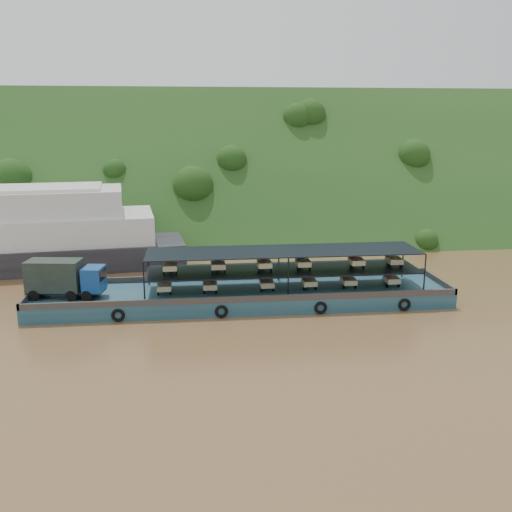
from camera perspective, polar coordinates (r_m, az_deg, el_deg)
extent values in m
plane|color=brown|center=(50.15, 2.67, -4.29)|extent=(160.00, 160.00, 0.00)
cube|color=#183C16|center=(84.88, -1.22, 3.09)|extent=(140.00, 39.60, 39.60)
cube|color=#163C4F|center=(48.72, -1.36, -4.08)|extent=(35.00, 7.00, 1.20)
cube|color=#592D19|center=(51.72, -1.71, -2.05)|extent=(35.00, 0.20, 0.50)
cube|color=#592D19|center=(45.23, -0.97, -4.34)|extent=(35.00, 0.20, 0.50)
cube|color=#592D19|center=(52.89, 17.77, -2.35)|extent=(0.20, 7.00, 0.50)
cube|color=#592D19|center=(50.06, -21.66, -3.56)|extent=(0.20, 7.00, 0.50)
torus|color=black|center=(45.55, -13.63, -5.80)|extent=(1.06, 0.26, 1.06)
torus|color=black|center=(45.23, -3.48, -5.57)|extent=(1.06, 0.26, 1.06)
torus|color=black|center=(46.32, 6.49, -5.17)|extent=(1.06, 0.26, 1.06)
torus|color=black|center=(48.34, 14.63, -4.73)|extent=(1.06, 0.26, 1.06)
cylinder|color=black|center=(48.88, -21.32, -3.69)|extent=(0.92, 0.44, 0.89)
cylinder|color=black|center=(50.52, -20.51, -3.07)|extent=(0.92, 0.44, 0.89)
cylinder|color=black|center=(47.79, -17.98, -3.80)|extent=(0.92, 0.44, 0.89)
cylinder|color=black|center=(49.47, -17.27, -3.16)|extent=(0.92, 0.44, 0.89)
cylinder|color=black|center=(47.38, -16.56, -3.84)|extent=(0.92, 0.44, 0.89)
cylinder|color=black|center=(49.08, -15.89, -3.20)|extent=(0.92, 0.44, 0.89)
cube|color=black|center=(48.83, -18.42, -3.30)|extent=(6.25, 2.80, 0.18)
cube|color=navy|center=(47.81, -15.91, -2.20)|extent=(1.80, 2.33, 1.95)
cube|color=black|center=(47.49, -15.07, -1.81)|extent=(0.31, 1.76, 0.80)
cube|color=black|center=(48.80, -19.51, -1.83)|extent=(4.52, 2.72, 2.48)
cube|color=black|center=(48.51, 2.75, -1.39)|extent=(23.00, 5.00, 0.12)
cube|color=black|center=(48.12, 2.77, 0.50)|extent=(23.00, 5.00, 0.08)
cylinder|color=black|center=(45.65, -11.14, -2.60)|extent=(0.12, 0.12, 3.30)
cylinder|color=black|center=(50.47, -10.72, -1.04)|extent=(0.12, 0.12, 3.30)
cylinder|color=black|center=(46.14, 3.25, -2.19)|extent=(0.12, 0.12, 3.30)
cylinder|color=black|center=(50.91, 2.29, -0.68)|extent=(0.12, 0.12, 3.30)
cylinder|color=black|center=(49.38, 16.52, -1.69)|extent=(0.12, 0.12, 3.30)
cylinder|color=black|center=(53.86, 14.47, -0.32)|extent=(0.12, 0.12, 3.30)
cylinder|color=black|center=(49.34, -9.06, -2.97)|extent=(0.12, 0.52, 0.52)
cylinder|color=black|center=(47.65, -9.75, -3.60)|extent=(0.14, 0.52, 0.52)
cylinder|color=black|center=(47.60, -8.55, -3.57)|extent=(0.14, 0.52, 0.52)
cube|color=beige|center=(47.86, -9.15, -3.07)|extent=(1.15, 1.50, 0.44)
cube|color=red|center=(48.91, -9.10, -2.49)|extent=(0.55, 0.80, 0.80)
cube|color=red|center=(48.59, -9.13, -1.99)|extent=(0.50, 0.10, 0.10)
cylinder|color=black|center=(49.31, -4.68, -2.86)|extent=(0.12, 0.52, 0.52)
cylinder|color=black|center=(47.57, -5.21, -3.48)|extent=(0.14, 0.52, 0.52)
cylinder|color=black|center=(47.60, -4.00, -3.45)|extent=(0.14, 0.52, 0.52)
cube|color=beige|center=(47.82, -4.63, -2.95)|extent=(1.15, 1.50, 0.44)
cube|color=#B8270C|center=(48.88, -4.68, -2.37)|extent=(0.55, 0.80, 0.80)
cube|color=#B8270C|center=(48.55, -4.69, -1.87)|extent=(0.50, 0.10, 0.10)
cylinder|color=black|center=(49.68, 0.85, -2.69)|extent=(0.12, 0.52, 0.52)
cylinder|color=black|center=(47.91, 0.54, -3.30)|extent=(0.14, 0.52, 0.52)
cylinder|color=black|center=(48.04, 1.72, -3.26)|extent=(0.14, 0.52, 0.52)
cube|color=#C6B68C|center=(48.21, 1.08, -2.78)|extent=(1.15, 1.50, 0.44)
cube|color=red|center=(49.25, 0.90, -2.21)|extent=(0.55, 0.80, 0.80)
cube|color=red|center=(48.93, 0.93, -1.70)|extent=(0.50, 0.10, 0.10)
cylinder|color=black|center=(50.27, 4.99, -2.55)|extent=(0.12, 0.52, 0.52)
cylinder|color=black|center=(48.48, 4.83, -3.15)|extent=(0.14, 0.52, 0.52)
cylinder|color=black|center=(48.68, 5.99, -3.10)|extent=(0.14, 0.52, 0.52)
cube|color=beige|center=(48.81, 5.34, -2.63)|extent=(1.15, 1.50, 0.44)
cube|color=red|center=(49.85, 5.07, -2.07)|extent=(0.55, 0.80, 0.80)
cube|color=red|center=(49.53, 5.13, -1.57)|extent=(0.50, 0.10, 0.10)
cylinder|color=black|center=(51.06, 8.80, -2.40)|extent=(0.12, 0.52, 0.52)
cylinder|color=black|center=(49.26, 8.78, -2.99)|extent=(0.14, 0.52, 0.52)
cylinder|color=black|center=(49.53, 9.90, -2.94)|extent=(0.14, 0.52, 0.52)
cube|color=beige|center=(49.63, 9.25, -2.48)|extent=(1.15, 1.50, 0.44)
cube|color=red|center=(50.64, 8.91, -1.93)|extent=(0.55, 0.80, 0.80)
cube|color=red|center=(50.33, 8.99, -1.44)|extent=(0.50, 0.10, 0.10)
cylinder|color=black|center=(52.19, 12.85, -2.24)|extent=(0.12, 0.52, 0.52)
cylinder|color=black|center=(50.40, 12.99, -2.81)|extent=(0.14, 0.52, 0.52)
cylinder|color=black|center=(50.74, 14.05, -2.76)|extent=(0.14, 0.52, 0.52)
cube|color=beige|center=(50.79, 13.41, -2.31)|extent=(1.15, 1.50, 0.44)
cube|color=#B4120C|center=(51.78, 12.99, -1.77)|extent=(0.55, 0.80, 0.80)
cube|color=#B4120C|center=(51.47, 13.09, -1.29)|extent=(0.50, 0.10, 0.10)
cylinder|color=black|center=(48.87, -8.53, -1.02)|extent=(0.12, 0.52, 0.52)
cylinder|color=black|center=(47.15, -9.20, -1.58)|extent=(0.14, 0.52, 0.52)
cylinder|color=black|center=(47.11, -7.98, -1.55)|extent=(0.14, 0.52, 0.52)
cube|color=beige|center=(47.38, -8.59, -1.06)|extent=(1.15, 1.50, 0.44)
cube|color=red|center=(48.45, -8.56, -0.52)|extent=(0.55, 0.80, 0.80)
cube|color=red|center=(48.14, -8.59, 0.00)|extent=(0.50, 0.10, 0.10)
cylinder|color=black|center=(48.88, -3.89, -0.90)|extent=(0.12, 0.52, 0.52)
cylinder|color=black|center=(47.12, -4.39, -1.46)|extent=(0.14, 0.52, 0.52)
cylinder|color=black|center=(47.17, -3.17, -1.42)|extent=(0.14, 0.52, 0.52)
cube|color=#C8B78D|center=(47.39, -3.81, -0.93)|extent=(1.15, 1.50, 0.44)
cube|color=#1C52AB|center=(48.46, -3.88, -0.39)|extent=(0.55, 0.80, 0.80)
cube|color=#1C52AB|center=(48.15, -3.88, 0.13)|extent=(0.50, 0.10, 0.10)
cylinder|color=black|center=(49.20, 0.62, -0.77)|extent=(0.12, 0.52, 0.52)
cylinder|color=black|center=(47.42, 0.30, -1.32)|extent=(0.14, 0.52, 0.52)
cylinder|color=black|center=(47.54, 1.49, -1.29)|extent=(0.14, 0.52, 0.52)
cube|color=beige|center=(47.73, 0.84, -0.80)|extent=(1.15, 1.50, 0.44)
cube|color=red|center=(48.79, 0.67, -0.27)|extent=(0.55, 0.80, 0.80)
cube|color=red|center=(48.48, 0.70, 0.25)|extent=(0.50, 0.10, 0.10)
cylinder|color=black|center=(49.72, 4.40, -0.66)|extent=(0.12, 0.52, 0.52)
cylinder|color=black|center=(47.91, 4.22, -1.20)|extent=(0.14, 0.52, 0.52)
cylinder|color=black|center=(48.11, 5.39, -1.17)|extent=(0.14, 0.52, 0.52)
cube|color=beige|center=(48.25, 4.74, -0.69)|extent=(1.15, 1.50, 0.44)
cube|color=#1A3C9D|center=(49.31, 4.48, -0.16)|extent=(0.55, 0.80, 0.80)
cube|color=#1A3C9D|center=(49.00, 4.54, 0.35)|extent=(0.50, 0.10, 0.10)
cylinder|color=black|center=(50.79, 9.54, -0.51)|extent=(0.12, 0.52, 0.52)
cylinder|color=black|center=(48.98, 9.56, -1.03)|extent=(0.14, 0.52, 0.52)
cylinder|color=black|center=(49.26, 10.67, -0.99)|extent=(0.14, 0.52, 0.52)
cube|color=beige|center=(49.36, 10.02, -0.53)|extent=(1.15, 1.50, 0.44)
cube|color=red|center=(50.39, 9.66, -0.02)|extent=(0.55, 0.80, 0.80)
cube|color=red|center=(50.09, 9.74, 0.49)|extent=(0.50, 0.10, 0.10)
cylinder|color=black|center=(51.80, 13.09, -0.40)|extent=(0.12, 0.52, 0.52)
cylinder|color=black|center=(50.00, 13.23, -0.91)|extent=(0.14, 0.52, 0.52)
cylinder|color=black|center=(50.34, 14.30, -0.87)|extent=(0.14, 0.52, 0.52)
cube|color=tan|center=(50.40, 13.65, -0.42)|extent=(1.15, 1.50, 0.44)
cube|color=tan|center=(51.41, 13.23, 0.08)|extent=(0.55, 0.80, 0.80)
cube|color=tan|center=(51.12, 13.33, 0.58)|extent=(0.50, 0.10, 0.10)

